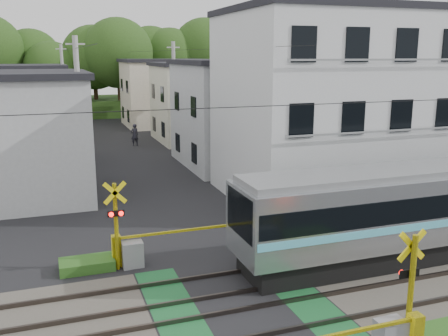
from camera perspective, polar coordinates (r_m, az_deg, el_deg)
name	(u,v)px	position (r m, az deg, el deg)	size (l,w,h in m)	color
ground	(239,303)	(15.12, 1.72, -15.17)	(120.00, 120.00, 0.00)	black
track_bed	(239,302)	(15.10, 1.72, -15.05)	(120.00, 120.00, 0.14)	#47423A
crossing_signal_near	(395,328)	(13.17, 18.97, -16.94)	(4.74, 0.65, 3.09)	yellow
crossing_signal_far	(129,247)	(17.46, -10.75, -8.87)	(4.74, 0.65, 3.09)	yellow
apartment_block	(329,105)	(25.80, 11.92, 7.11)	(10.20, 8.36, 9.30)	silver
houses_row	(119,107)	(38.89, -11.90, 6.85)	(22.07, 31.35, 6.80)	#B6B8BB
tree_hill	(90,65)	(61.64, -15.11, 11.35)	(40.00, 13.14, 11.64)	#2A4A18
catenary	(416,165)	(16.88, 21.12, 0.33)	(60.00, 5.04, 7.00)	#2D2D33
utility_poles	(105,99)	(35.78, -13.41, 7.63)	(7.90, 42.00, 8.00)	#A5A5A0
pedestrian	(135,135)	(40.33, -10.18, 3.74)	(0.64, 0.42, 1.76)	#2B2934
weed_patches	(294,289)	(15.62, 8.04, -13.57)	(10.25, 8.80, 0.40)	#2D5E1E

